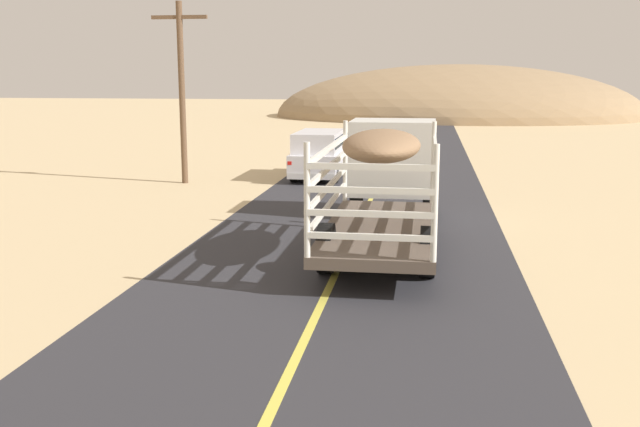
{
  "coord_description": "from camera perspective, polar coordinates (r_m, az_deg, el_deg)",
  "views": [
    {
      "loc": [
        1.9,
        -1.64,
        4.28
      ],
      "look_at": [
        0.0,
        10.99,
        1.79
      ],
      "focal_mm": 40.34,
      "sensor_mm": 36.0,
      "label": 1
    }
  ],
  "objects": [
    {
      "name": "distant_hill",
      "position": [
        74.94,
        10.75,
        7.56
      ],
      "size": [
        36.79,
        26.86,
        10.46
      ],
      "primitive_type": "ellipsoid",
      "color": "#997C5A",
      "rests_on": "ground"
    },
    {
      "name": "livestock_truck",
      "position": [
        19.69,
        5.49,
        3.7
      ],
      "size": [
        2.53,
        9.7,
        3.02
      ],
      "color": "silver",
      "rests_on": "road_surface"
    },
    {
      "name": "car_far",
      "position": [
        29.93,
        -0.06,
        4.9
      ],
      "size": [
        1.9,
        4.62,
        1.93
      ],
      "color": "silver",
      "rests_on": "road_surface"
    },
    {
      "name": "power_pole_mid",
      "position": [
        28.9,
        -10.91,
        9.85
      ],
      "size": [
        2.2,
        0.24,
        7.01
      ],
      "color": "brown",
      "rests_on": "ground"
    }
  ]
}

